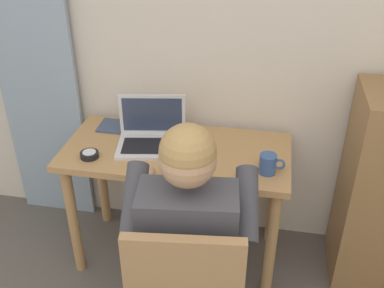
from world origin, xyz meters
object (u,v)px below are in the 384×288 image
(computer_mouse, at_px, (202,150))
(desk_clock, at_px, (89,155))
(person_seated, at_px, (190,227))
(notebook_pad, at_px, (118,127))
(coffee_mug, at_px, (268,164))
(desk, at_px, (177,168))
(laptop, at_px, (152,135))

(computer_mouse, bearing_deg, desk_clock, -149.77)
(person_seated, height_order, notebook_pad, person_seated)
(person_seated, xyz_separation_m, desk_clock, (-0.58, 0.38, 0.04))
(coffee_mug, bearing_deg, person_seated, -125.16)
(computer_mouse, height_order, desk_clock, computer_mouse)
(desk, xyz_separation_m, desk_clock, (-0.40, -0.15, 0.13))
(laptop, xyz_separation_m, computer_mouse, (0.27, -0.04, -0.04))
(desk, relative_size, notebook_pad, 5.44)
(desk, relative_size, person_seated, 0.94)
(desk, distance_m, notebook_pad, 0.41)
(person_seated, height_order, desk_clock, person_seated)
(person_seated, relative_size, notebook_pad, 5.77)
(desk, distance_m, laptop, 0.22)
(laptop, relative_size, desk_clock, 4.20)
(desk, relative_size, laptop, 3.02)
(desk_clock, height_order, coffee_mug, coffee_mug)
(coffee_mug, bearing_deg, desk_clock, -178.16)
(desk, bearing_deg, person_seated, -71.91)
(computer_mouse, relative_size, desk_clock, 1.11)
(person_seated, bearing_deg, desk, 108.09)
(notebook_pad, bearing_deg, coffee_mug, -20.07)
(desk, xyz_separation_m, person_seated, (0.17, -0.53, 0.09))
(notebook_pad, bearing_deg, computer_mouse, -20.44)
(desk_clock, xyz_separation_m, coffee_mug, (0.86, 0.03, 0.03))
(desk, distance_m, person_seated, 0.57)
(laptop, relative_size, notebook_pad, 1.80)
(desk, xyz_separation_m, notebook_pad, (-0.36, 0.16, 0.12))
(laptop, distance_m, computer_mouse, 0.27)
(laptop, height_order, notebook_pad, laptop)
(computer_mouse, bearing_deg, laptop, -173.47)
(laptop, height_order, computer_mouse, laptop)
(person_seated, distance_m, laptop, 0.65)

